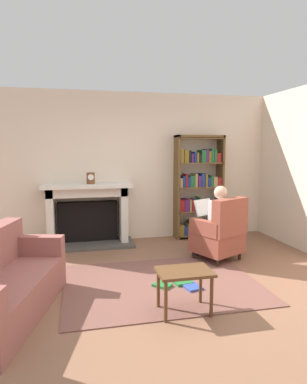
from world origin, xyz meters
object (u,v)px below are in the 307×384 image
Objects in this scene: mantel_clock at (91,178)px; seated_reader at (215,219)px; armchair_reading at (220,233)px; fireplace at (88,212)px; bookshelf at (199,188)px; side_table at (184,277)px; sofa_floral at (0,287)px.

mantel_clock reaches higher than seated_reader.
seated_reader is at bearing -90.00° from armchair_reading.
seated_reader is at bearing -31.48° from mantel_clock.
armchair_reading is at bearing -34.39° from fireplace.
bookshelf is (2.01, 0.14, -0.25)m from mantel_clock.
side_table is at bearing -72.75° from mantel_clock.
fireplace is at bearing 107.81° from side_table.
armchair_reading is at bearing -96.11° from bookshelf.
fireplace is at bearing 121.02° from mantel_clock.
sofa_floral reaches higher than side_table.
side_table is at bearing 28.13° from armchair_reading.
mantel_clock is at bearing -176.14° from bookshelf.
bookshelf is at bearing -125.02° from seated_reader.
bookshelf is at bearing -122.17° from armchair_reading.
fireplace is 8.12× the size of mantel_clock.
sofa_floral is (-2.81, -1.24, -0.30)m from seated_reader.
mantel_clock reaches higher than sofa_floral.
sofa_floral is (-2.87, -1.14, -0.10)m from armchair_reading.
bookshelf reaches higher than fireplace.
fireplace is at bearing -179.09° from bookshelf.
mantel_clock is 2.03m from bookshelf.
armchair_reading is (1.93, -1.32, -0.15)m from fireplace.
armchair_reading is at bearing 90.00° from seated_reader.
fireplace is 2.79× the size of side_table.
armchair_reading reaches higher than side_table.
fireplace is 0.86× the size of sofa_floral.
bookshelf is 1.99× the size of armchair_reading.
armchair_reading is 3.09m from sofa_floral.
mantel_clock is 0.10× the size of bookshelf.
armchair_reading reaches higher than sofa_floral.
bookshelf reaches higher than mantel_clock.
fireplace is 2.90m from side_table.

